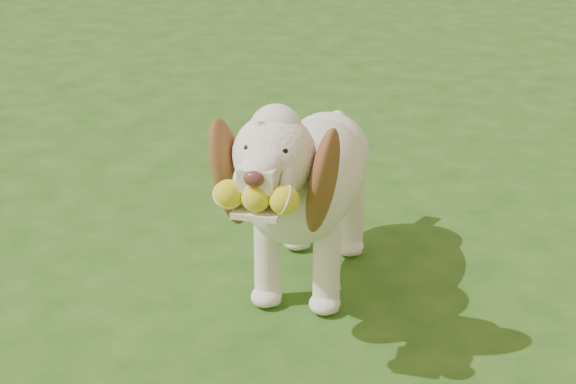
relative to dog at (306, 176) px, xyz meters
The scene contains 2 objects.
ground 0.46m from the dog, 50.53° to the right, with size 80.00×80.00×0.00m, color #204C15.
dog is the anchor object (origin of this frame).
Camera 1 is at (1.39, -2.55, 1.67)m, focal length 60.00 mm.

